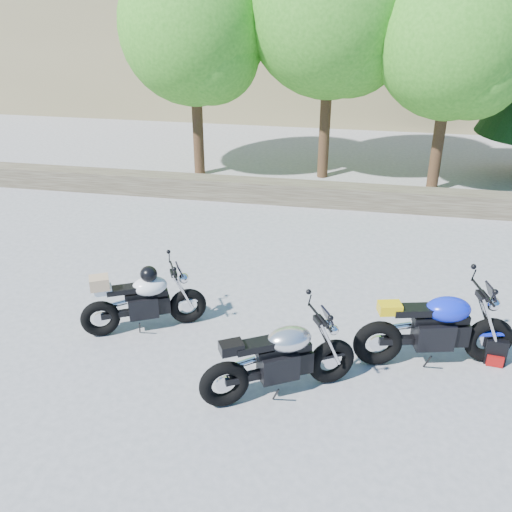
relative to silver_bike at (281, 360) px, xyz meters
The scene contains 9 objects.
ground 1.77m from the silver_bike, 124.51° to the left, with size 90.00×90.00×0.00m, color slate.
stone_wall 6.97m from the silver_bike, 97.92° to the left, with size 22.00×0.55×0.50m, color #433B2D.
tree_decid_left 9.68m from the silver_bike, 111.45° to the left, with size 3.67×3.67×5.62m.
tree_decid_mid 9.60m from the silver_bike, 90.34° to the left, with size 4.08×4.08×6.24m.
tree_decid_right 9.27m from the silver_bike, 71.75° to the left, with size 3.54×3.54×5.41m.
silver_bike is the anchor object (origin of this frame).
white_bike 2.50m from the silver_bike, 153.77° to the left, with size 1.76×0.98×1.05m.
blue_bike 2.25m from the silver_bike, 27.25° to the left, with size 2.22×0.82×1.13m.
backpack 3.11m from the silver_bike, 22.59° to the left, with size 0.31×0.27×0.39m.
Camera 1 is at (1.71, -7.22, 4.87)m, focal length 40.00 mm.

